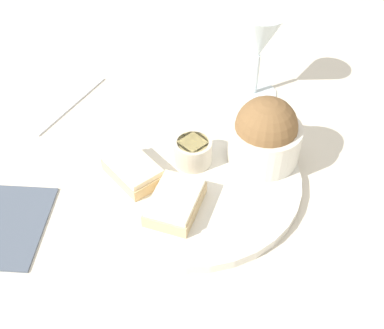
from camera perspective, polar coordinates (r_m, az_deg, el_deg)
The scene contains 8 objects.
ground_plane at distance 0.69m, azimuth 0.00°, elevation -2.01°, with size 4.00×4.00×0.00m, color beige.
dinner_plate at distance 0.69m, azimuth 0.00°, elevation -1.61°, with size 0.31×0.31×0.01m.
salad_bowl at distance 0.68m, azimuth 8.75°, elevation 3.42°, with size 0.10×0.10×0.10m.
sauce_ramekin at distance 0.69m, azimuth 0.09°, elevation 1.67°, with size 0.06×0.06×0.04m.
cheese_toast_near at distance 0.63m, azimuth -2.01°, elevation -4.47°, with size 0.10×0.10×0.03m.
cheese_toast_far at distance 0.68m, azimuth -6.98°, elevation -0.65°, with size 0.10×0.08×0.03m.
wine_glass at distance 0.80m, azimuth 8.07°, elevation 14.38°, with size 0.08×0.08×0.15m.
fork at distance 0.85m, azimuth -14.06°, elevation 6.93°, with size 0.13×0.14×0.01m.
Camera 1 is at (-0.45, 0.16, 0.50)m, focal length 45.00 mm.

